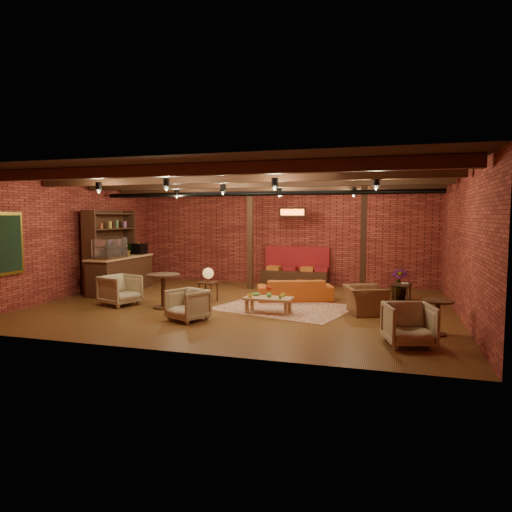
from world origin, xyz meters
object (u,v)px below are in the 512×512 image
(armchair_far, at_px, (409,323))
(side_table_lamp, at_px, (208,276))
(armchair_right, at_px, (365,295))
(side_table_book, at_px, (401,285))
(coffee_table, at_px, (268,299))
(armchair_b, at_px, (188,303))
(armchair_a, at_px, (120,289))
(round_table_left, at_px, (163,285))
(round_table_right, at_px, (438,312))
(sofa, at_px, (295,290))
(plant_tall, at_px, (400,254))

(armchair_far, bearing_deg, side_table_lamp, 134.90)
(armchair_right, distance_m, side_table_book, 1.71)
(coffee_table, height_order, armchair_b, armchair_b)
(armchair_right, bearing_deg, armchair_a, 77.60)
(round_table_left, relative_size, round_table_right, 1.26)
(sofa, distance_m, armchair_a, 4.49)
(sofa, relative_size, side_table_book, 3.50)
(sofa, bearing_deg, side_table_lamp, 2.30)
(armchair_b, bearing_deg, round_table_left, 160.99)
(side_table_lamp, xyz_separation_m, armchair_right, (3.99, -0.32, -0.26))
(armchair_right, xyz_separation_m, side_table_book, (0.81, 1.51, 0.05))
(armchair_far, bearing_deg, side_table_book, 75.12)
(side_table_book, bearing_deg, round_table_right, -78.92)
(armchair_right, relative_size, armchair_far, 1.21)
(armchair_a, height_order, round_table_right, armchair_a)
(armchair_b, xyz_separation_m, round_table_right, (5.01, 0.24, 0.07))
(round_table_left, relative_size, armchair_b, 1.13)
(armchair_a, xyz_separation_m, armchair_far, (6.83, -1.73, -0.02))
(round_table_left, xyz_separation_m, armchair_right, (4.72, 0.75, -0.14))
(side_table_lamp, distance_m, round_table_left, 1.30)
(armchair_a, xyz_separation_m, armchair_b, (2.36, -1.08, -0.05))
(armchair_right, bearing_deg, round_table_right, -156.50)
(armchair_b, relative_size, plant_tall, 0.30)
(sofa, distance_m, armchair_right, 2.23)
(round_table_left, bearing_deg, side_table_book, 22.17)
(sofa, distance_m, side_table_lamp, 2.32)
(armchair_right, distance_m, armchair_far, 2.57)
(armchair_a, bearing_deg, side_table_lamp, -44.70)
(armchair_right, bearing_deg, round_table_left, 80.00)
(armchair_far, bearing_deg, armchair_right, 94.06)
(armchair_right, xyz_separation_m, round_table_right, (1.41, -1.54, 0.02))
(armchair_right, distance_m, plant_tall, 2.40)
(side_table_lamp, bearing_deg, coffee_table, -26.35)
(round_table_left, height_order, round_table_right, round_table_left)
(coffee_table, height_order, side_table_book, coffee_table)
(side_table_book, bearing_deg, sofa, -173.26)
(round_table_left, height_order, armchair_a, same)
(armchair_a, bearing_deg, round_table_left, -74.60)
(armchair_b, height_order, plant_tall, plant_tall)
(side_table_book, bearing_deg, coffee_table, -144.46)
(round_table_left, distance_m, plant_tall, 6.23)
(armchair_a, distance_m, round_table_right, 7.42)
(coffee_table, relative_size, round_table_right, 1.67)
(coffee_table, distance_m, side_table_book, 3.63)
(coffee_table, height_order, armchair_right, armchair_right)
(plant_tall, bearing_deg, armchair_a, -157.25)
(round_table_right, bearing_deg, plant_tall, 99.99)
(side_table_lamp, relative_size, plant_tall, 0.36)
(armchair_far, bearing_deg, armchair_a, 150.09)
(coffee_table, height_order, round_table_left, round_table_left)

